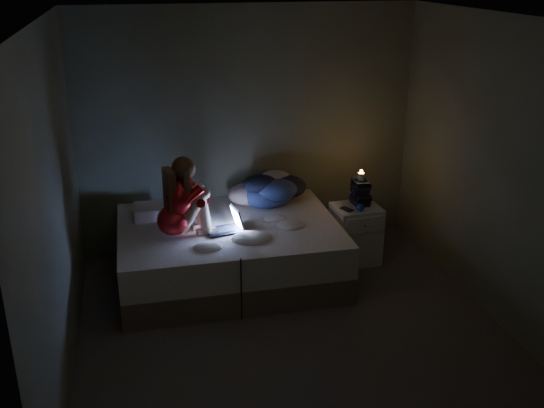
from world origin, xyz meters
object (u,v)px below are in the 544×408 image
object	(u,v)px
bed	(229,251)
phone	(346,209)
laptop	(223,220)
woman	(172,198)
nightstand	(355,234)
candle	(361,176)

from	to	relation	value
bed	phone	world-z (taller)	phone
bed	phone	size ratio (longest dim) A/B	15.15
laptop	phone	xyz separation A→B (m)	(1.30, 0.20, -0.08)
bed	woman	size ratio (longest dim) A/B	2.77
nightstand	phone	xyz separation A→B (m)	(-0.13, -0.05, 0.31)
laptop	candle	world-z (taller)	candle
phone	nightstand	bearing A→B (deg)	-0.37
laptop	candle	bearing A→B (deg)	0.95
laptop	nightstand	xyz separation A→B (m)	(1.43, 0.25, -0.39)
phone	bed	bearing A→B (deg)	159.70
bed	nightstand	bearing A→B (deg)	3.82
laptop	woman	bearing A→B (deg)	170.50
woman	laptop	bearing A→B (deg)	-11.91
laptop	phone	world-z (taller)	laptop
bed	phone	distance (m)	1.27
woman	nightstand	distance (m)	2.02
bed	laptop	world-z (taller)	laptop
nightstand	woman	bearing A→B (deg)	-175.53
nightstand	laptop	bearing A→B (deg)	-173.49
candle	phone	size ratio (longest dim) A/B	0.57
candle	phone	distance (m)	0.37
bed	woman	distance (m)	0.88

